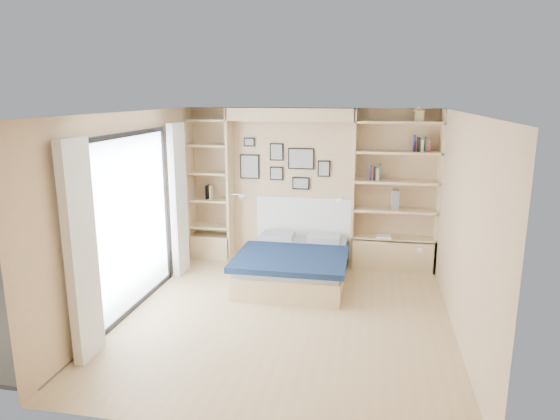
# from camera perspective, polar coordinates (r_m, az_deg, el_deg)

# --- Properties ---
(ground) EXTENTS (4.50, 4.50, 0.00)m
(ground) POSITION_cam_1_polar(r_m,az_deg,el_deg) (6.35, 0.69, -12.14)
(ground) COLOR tan
(ground) RESTS_ON ground
(room_shell) EXTENTS (4.50, 4.50, 4.50)m
(room_shell) POSITION_cam_1_polar(r_m,az_deg,el_deg) (7.49, -0.18, 0.53)
(room_shell) COLOR #D3B387
(room_shell) RESTS_ON ground
(bed) EXTENTS (1.57, 1.94, 1.07)m
(bed) POSITION_cam_1_polar(r_m,az_deg,el_deg) (7.43, 1.67, -6.13)
(bed) COLOR beige
(bed) RESTS_ON ground
(photo_gallery) EXTENTS (1.48, 0.02, 0.82)m
(photo_gallery) POSITION_cam_1_polar(r_m,az_deg,el_deg) (8.09, 0.29, 5.26)
(photo_gallery) COLOR black
(photo_gallery) RESTS_ON ground
(reading_lamps) EXTENTS (1.92, 0.12, 0.15)m
(reading_lamps) POSITION_cam_1_polar(r_m,az_deg,el_deg) (7.93, 1.08, 1.41)
(reading_lamps) COLOR silver
(reading_lamps) RESTS_ON ground
(shelf_decor) EXTENTS (3.50, 0.23, 2.03)m
(shelf_decor) POSITION_cam_1_polar(r_m,az_deg,el_deg) (7.79, 11.17, 5.33)
(shelf_decor) COLOR maroon
(shelf_decor) RESTS_ON ground
(deck) EXTENTS (3.20, 4.00, 0.05)m
(deck) POSITION_cam_1_polar(r_m,az_deg,el_deg) (7.77, -26.81, -8.76)
(deck) COLOR #635949
(deck) RESTS_ON ground
(deck_chair) EXTENTS (0.44, 0.71, 0.70)m
(deck_chair) POSITION_cam_1_polar(r_m,az_deg,el_deg) (8.49, -22.12, -4.15)
(deck_chair) COLOR tan
(deck_chair) RESTS_ON ground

